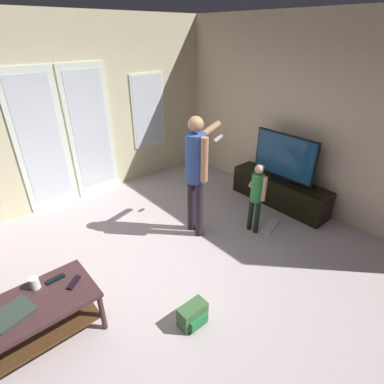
{
  "coord_description": "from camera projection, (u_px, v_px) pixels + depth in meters",
  "views": [
    {
      "loc": [
        -1.26,
        -2.28,
        2.58
      ],
      "look_at": [
        0.76,
        0.06,
        0.89
      ],
      "focal_mm": 27.74,
      "sensor_mm": 36.0,
      "label": 1
    }
  ],
  "objects": [
    {
      "name": "ground_plane",
      "position": [
        146.0,
        282.0,
        3.48
      ],
      "size": [
        6.02,
        5.06,
        0.02
      ],
      "primitive_type": "cube",
      "color": "#BFB0B1"
    },
    {
      "name": "wall_back_with_doors",
      "position": [
        52.0,
        119.0,
        4.49
      ],
      "size": [
        6.02,
        0.09,
        2.89
      ],
      "color": "beige",
      "rests_on": "ground_plane"
    },
    {
      "name": "wall_right_plain",
      "position": [
        305.0,
        117.0,
        4.5
      ],
      "size": [
        0.06,
        5.06,
        2.86
      ],
      "color": "beige",
      "rests_on": "ground_plane"
    },
    {
      "name": "coffee_table",
      "position": [
        35.0,
        314.0,
        2.65
      ],
      "size": [
        1.06,
        0.6,
        0.48
      ],
      "color": "#3D2425",
      "rests_on": "ground_plane"
    },
    {
      "name": "tv_stand",
      "position": [
        279.0,
        191.0,
        4.93
      ],
      "size": [
        0.41,
        1.66,
        0.46
      ],
      "color": "black",
      "rests_on": "ground_plane"
    },
    {
      "name": "flat_screen_tv",
      "position": [
        285.0,
        157.0,
        4.64
      ],
      "size": [
        0.08,
        1.06,
        0.74
      ],
      "color": "black",
      "rests_on": "tv_stand"
    },
    {
      "name": "person_adult",
      "position": [
        196.0,
        167.0,
        3.86
      ],
      "size": [
        0.75,
        0.46,
        1.69
      ],
      "color": "#2C242C",
      "rests_on": "ground_plane"
    },
    {
      "name": "person_child",
      "position": [
        257.0,
        193.0,
        4.06
      ],
      "size": [
        0.41,
        0.3,
        1.04
      ],
      "color": "black",
      "rests_on": "ground_plane"
    },
    {
      "name": "backpack",
      "position": [
        193.0,
        315.0,
        2.92
      ],
      "size": [
        0.29,
        0.19,
        0.23
      ],
      "color": "#3C6337",
      "rests_on": "ground_plane"
    },
    {
      "name": "loose_keyboard",
      "position": [
        270.0,
        226.0,
        4.42
      ],
      "size": [
        0.46,
        0.23,
        0.02
      ],
      "color": "white",
      "rests_on": "ground_plane"
    },
    {
      "name": "laptop_closed",
      "position": [
        13.0,
        313.0,
        2.49
      ],
      "size": [
        0.36,
        0.32,
        0.02
      ],
      "primitive_type": "cube",
      "rotation": [
        0.0,
        0.0,
        0.25
      ],
      "color": "#2E3932",
      "rests_on": "coffee_table"
    },
    {
      "name": "cup_near_edge",
      "position": [
        35.0,
        283.0,
        2.73
      ],
      "size": [
        0.09,
        0.09,
        0.12
      ],
      "primitive_type": "cylinder",
      "color": "white",
      "rests_on": "coffee_table"
    },
    {
      "name": "tv_remote_black",
      "position": [
        74.0,
        283.0,
        2.79
      ],
      "size": [
        0.16,
        0.15,
        0.02
      ],
      "primitive_type": "cube",
      "rotation": [
        0.0,
        0.0,
        0.68
      ],
      "color": "black",
      "rests_on": "coffee_table"
    },
    {
      "name": "dvd_remote_slim",
      "position": [
        55.0,
        279.0,
        2.84
      ],
      "size": [
        0.17,
        0.06,
        0.02
      ],
      "primitive_type": "cube",
      "rotation": [
        0.0,
        0.0,
        0.03
      ],
      "color": "black",
      "rests_on": "coffee_table"
    }
  ]
}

